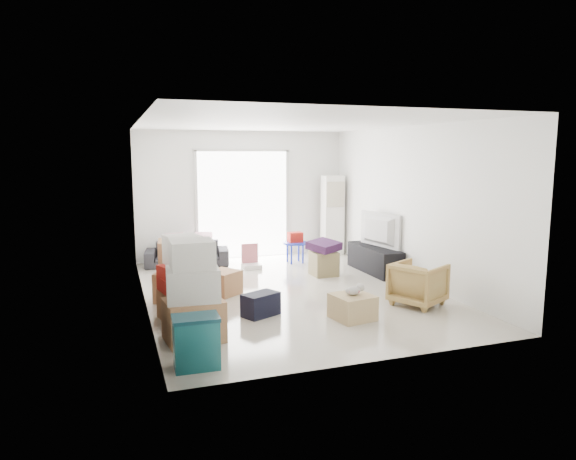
{
  "coord_description": "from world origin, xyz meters",
  "views": [
    {
      "loc": [
        -2.67,
        -7.68,
        2.23
      ],
      "look_at": [
        0.06,
        0.2,
        0.98
      ],
      "focal_mm": 32.0,
      "sensor_mm": 36.0,
      "label": 1
    }
  ],
  "objects_px": {
    "television": "(375,243)",
    "storage_bins": "(196,342)",
    "kids_table": "(295,241)",
    "tv_console": "(375,259)",
    "armchair": "(418,282)",
    "ac_tower": "(332,215)",
    "sofa": "(187,250)",
    "wood_crate": "(353,307)",
    "ottoman": "(324,263)"
  },
  "relations": [
    {
      "from": "television",
      "to": "storage_bins",
      "type": "distance_m",
      "value": 5.12
    },
    {
      "from": "storage_bins",
      "to": "kids_table",
      "type": "xyz_separation_m",
      "value": [
        2.75,
        4.58,
        0.17
      ]
    },
    {
      "from": "tv_console",
      "to": "television",
      "type": "height_order",
      "value": "television"
    },
    {
      "from": "armchair",
      "to": "ac_tower",
      "type": "bearing_deg",
      "value": -33.04
    },
    {
      "from": "sofa",
      "to": "armchair",
      "type": "bearing_deg",
      "value": -43.92
    },
    {
      "from": "television",
      "to": "wood_crate",
      "type": "xyz_separation_m",
      "value": [
        -1.64,
        -2.39,
        -0.39
      ]
    },
    {
      "from": "kids_table",
      "to": "ac_tower",
      "type": "bearing_deg",
      "value": 28.59
    },
    {
      "from": "television",
      "to": "ottoman",
      "type": "bearing_deg",
      "value": 75.89
    },
    {
      "from": "ac_tower",
      "to": "ottoman",
      "type": "distance_m",
      "value": 2.15
    },
    {
      "from": "armchair",
      "to": "wood_crate",
      "type": "bearing_deg",
      "value": 75.57
    },
    {
      "from": "sofa",
      "to": "armchair",
      "type": "xyz_separation_m",
      "value": [
        2.85,
        -3.83,
        0.03
      ]
    },
    {
      "from": "ac_tower",
      "to": "armchair",
      "type": "relative_size",
      "value": 2.5
    },
    {
      "from": "storage_bins",
      "to": "kids_table",
      "type": "bearing_deg",
      "value": 58.96
    },
    {
      "from": "sofa",
      "to": "kids_table",
      "type": "xyz_separation_m",
      "value": [
        2.14,
        -0.45,
        0.13
      ]
    },
    {
      "from": "armchair",
      "to": "kids_table",
      "type": "distance_m",
      "value": 3.46
    },
    {
      "from": "ac_tower",
      "to": "television",
      "type": "xyz_separation_m",
      "value": [
        0.05,
        -1.87,
        -0.32
      ]
    },
    {
      "from": "sofa",
      "to": "kids_table",
      "type": "distance_m",
      "value": 2.19
    },
    {
      "from": "ac_tower",
      "to": "wood_crate",
      "type": "distance_m",
      "value": 4.6
    },
    {
      "from": "tv_console",
      "to": "wood_crate",
      "type": "relative_size",
      "value": 2.9
    },
    {
      "from": "sofa",
      "to": "wood_crate",
      "type": "bearing_deg",
      "value": -58.85
    },
    {
      "from": "storage_bins",
      "to": "ac_tower",
      "type": "bearing_deg",
      "value": 53.34
    },
    {
      "from": "ac_tower",
      "to": "storage_bins",
      "type": "relative_size",
      "value": 3.13
    },
    {
      "from": "sofa",
      "to": "wood_crate",
      "type": "relative_size",
      "value": 3.23
    },
    {
      "from": "tv_console",
      "to": "armchair",
      "type": "height_order",
      "value": "armchair"
    },
    {
      "from": "kids_table",
      "to": "tv_console",
      "type": "bearing_deg",
      "value": -48.08
    },
    {
      "from": "wood_crate",
      "to": "ottoman",
      "type": "bearing_deg",
      "value": 75.82
    },
    {
      "from": "ac_tower",
      "to": "wood_crate",
      "type": "bearing_deg",
      "value": -110.45
    },
    {
      "from": "television",
      "to": "armchair",
      "type": "relative_size",
      "value": 1.59
    },
    {
      "from": "tv_console",
      "to": "wood_crate",
      "type": "distance_m",
      "value": 2.9
    },
    {
      "from": "ac_tower",
      "to": "kids_table",
      "type": "bearing_deg",
      "value": -151.41
    },
    {
      "from": "ottoman",
      "to": "wood_crate",
      "type": "relative_size",
      "value": 0.88
    },
    {
      "from": "storage_bins",
      "to": "ottoman",
      "type": "bearing_deg",
      "value": 49.47
    },
    {
      "from": "storage_bins",
      "to": "television",
      "type": "bearing_deg",
      "value": 40.23
    },
    {
      "from": "sofa",
      "to": "ottoman",
      "type": "relative_size",
      "value": 3.67
    },
    {
      "from": "television",
      "to": "armchair",
      "type": "bearing_deg",
      "value": 158.31
    },
    {
      "from": "storage_bins",
      "to": "tv_console",
      "type": "bearing_deg",
      "value": 40.23
    },
    {
      "from": "television",
      "to": "kids_table",
      "type": "bearing_deg",
      "value": 31.73
    },
    {
      "from": "television",
      "to": "tv_console",
      "type": "bearing_deg",
      "value": -0.0
    },
    {
      "from": "sofa",
      "to": "tv_console",
      "type": "bearing_deg",
      "value": -18.32
    },
    {
      "from": "storage_bins",
      "to": "wood_crate",
      "type": "relative_size",
      "value": 1.11
    },
    {
      "from": "sofa",
      "to": "storage_bins",
      "type": "xyz_separation_m",
      "value": [
        -0.62,
        -5.02,
        -0.04
      ]
    },
    {
      "from": "television",
      "to": "ottoman",
      "type": "relative_size",
      "value": 2.51
    },
    {
      "from": "sofa",
      "to": "armchair",
      "type": "height_order",
      "value": "armchair"
    },
    {
      "from": "armchair",
      "to": "ottoman",
      "type": "distance_m",
      "value": 2.26
    },
    {
      "from": "wood_crate",
      "to": "television",
      "type": "bearing_deg",
      "value": 55.53
    },
    {
      "from": "ac_tower",
      "to": "television",
      "type": "bearing_deg",
      "value": -88.47
    },
    {
      "from": "kids_table",
      "to": "armchair",
      "type": "bearing_deg",
      "value": -78.02
    },
    {
      "from": "ac_tower",
      "to": "wood_crate",
      "type": "relative_size",
      "value": 3.48
    },
    {
      "from": "television",
      "to": "sofa",
      "type": "xyz_separation_m",
      "value": [
        -3.28,
        1.72,
        -0.24
      ]
    },
    {
      "from": "ottoman",
      "to": "sofa",
      "type": "bearing_deg",
      "value": 143.84
    }
  ]
}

